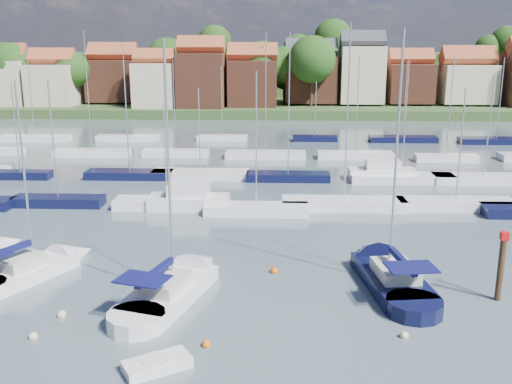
{
  "coord_description": "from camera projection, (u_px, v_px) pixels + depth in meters",
  "views": [
    {
      "loc": [
        2.49,
        -27.65,
        13.76
      ],
      "look_at": [
        0.79,
        14.0,
        3.12
      ],
      "focal_mm": 40.0,
      "sensor_mm": 36.0,
      "label": 1
    }
  ],
  "objects": [
    {
      "name": "buoy_e",
      "position": [
        274.0,
        273.0,
        35.79
      ],
      "size": [
        0.53,
        0.53,
        0.53
      ],
      "primitive_type": "sphere",
      "color": "#D85914",
      "rests_on": "ground"
    },
    {
      "name": "buoy_f",
      "position": [
        404.0,
        338.0,
        27.79
      ],
      "size": [
        0.43,
        0.43,
        0.43
      ],
      "primitive_type": "sphere",
      "color": "beige",
      "rests_on": "ground"
    },
    {
      "name": "tender",
      "position": [
        157.0,
        364.0,
        24.99
      ],
      "size": [
        3.18,
        2.68,
        0.63
      ],
      "rotation": [
        0.0,
        0.0,
        0.56
      ],
      "color": "white",
      "rests_on": "ground"
    },
    {
      "name": "sailboat_left",
      "position": [
        41.0,
        268.0,
        35.62
      ],
      "size": [
        6.53,
        9.56,
        12.95
      ],
      "rotation": [
        0.0,
        0.0,
        1.1
      ],
      "color": "white",
      "rests_on": "ground"
    },
    {
      "name": "sailboat_centre",
      "position": [
        180.0,
        284.0,
        33.16
      ],
      "size": [
        6.05,
        11.73,
        15.43
      ],
      "rotation": [
        0.0,
        0.0,
        1.29
      ],
      "color": "white",
      "rests_on": "ground"
    },
    {
      "name": "timber_piling",
      "position": [
        499.0,
        284.0,
        31.67
      ],
      "size": [
        0.4,
        0.4,
        6.24
      ],
      "color": "#4C331E",
      "rests_on": "ground"
    },
    {
      "name": "far_shore_town",
      "position": [
        279.0,
        81.0,
        157.48
      ],
      "size": [
        212.46,
        90.0,
        22.27
      ],
      "color": "#364D26",
      "rests_on": "ground"
    },
    {
      "name": "buoy_b",
      "position": [
        34.0,
        339.0,
        27.7
      ],
      "size": [
        0.46,
        0.46,
        0.46
      ],
      "primitive_type": "sphere",
      "color": "beige",
      "rests_on": "ground"
    },
    {
      "name": "sailboat_navy",
      "position": [
        384.0,
        272.0,
        34.99
      ],
      "size": [
        4.59,
        11.87,
        16.01
      ],
      "rotation": [
        0.0,
        0.0,
        1.71
      ],
      "color": "black",
      "rests_on": "ground"
    },
    {
      "name": "ground",
      "position": [
        258.0,
        164.0,
        69.0
      ],
      "size": [
        260.0,
        260.0,
        0.0
      ],
      "primitive_type": "plane",
      "color": "#3F4C55",
      "rests_on": "ground"
    },
    {
      "name": "buoy_c",
      "position": [
        62.0,
        316.0,
        29.96
      ],
      "size": [
        0.48,
        0.48,
        0.48
      ],
      "primitive_type": "sphere",
      "color": "beige",
      "rests_on": "ground"
    },
    {
      "name": "buoy_d",
      "position": [
        206.0,
        346.0,
        26.98
      ],
      "size": [
        0.46,
        0.46,
        0.46
      ],
      "primitive_type": "sphere",
      "color": "#D85914",
      "rests_on": "ground"
    },
    {
      "name": "marina_field",
      "position": [
        274.0,
        169.0,
        64.12
      ],
      "size": [
        79.62,
        41.41,
        15.93
      ],
      "color": "white",
      "rests_on": "ground"
    }
  ]
}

